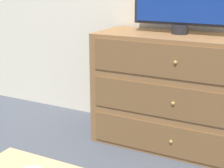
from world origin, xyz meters
TOP-DOWN VIEW (x-y plane):
  - ground_plane at (0.00, 0.00)m, footprint 12.00×12.00m
  - dresser at (-0.01, -0.26)m, footprint 1.25×0.48m

SIDE VIEW (x-z plane):
  - ground_plane at x=0.00m, z-range 0.00..0.00m
  - dresser at x=-0.01m, z-range 0.00..0.81m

